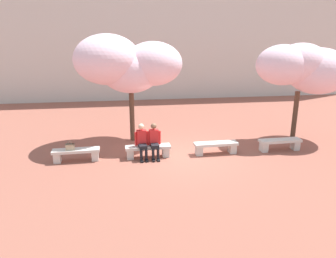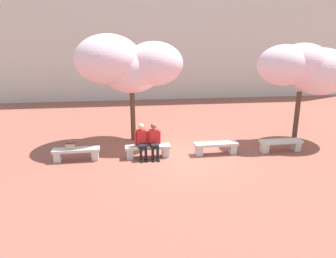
% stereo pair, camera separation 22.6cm
% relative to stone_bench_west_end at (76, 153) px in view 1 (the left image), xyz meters
% --- Properties ---
extents(ground_plane, '(100.00, 100.00, 0.00)m').
position_rel_stone_bench_west_end_xyz_m(ground_plane, '(3.87, 0.00, -0.30)').
color(ground_plane, '#8E5142').
extents(building_facade, '(28.00, 4.00, 8.75)m').
position_rel_stone_bench_west_end_xyz_m(building_facade, '(3.87, 12.51, 4.08)').
color(building_facade, beige).
rests_on(building_facade, ground).
extents(stone_bench_west_end, '(1.67, 0.46, 0.45)m').
position_rel_stone_bench_west_end_xyz_m(stone_bench_west_end, '(0.00, 0.00, 0.00)').
color(stone_bench_west_end, beige).
rests_on(stone_bench_west_end, ground).
extents(stone_bench_near_west, '(1.67, 0.46, 0.45)m').
position_rel_stone_bench_west_end_xyz_m(stone_bench_near_west, '(2.58, 0.00, 0.00)').
color(stone_bench_near_west, beige).
rests_on(stone_bench_near_west, ground).
extents(stone_bench_center, '(1.67, 0.46, 0.45)m').
position_rel_stone_bench_west_end_xyz_m(stone_bench_center, '(5.16, 0.00, 0.00)').
color(stone_bench_center, beige).
rests_on(stone_bench_center, ground).
extents(stone_bench_near_east, '(1.67, 0.46, 0.45)m').
position_rel_stone_bench_west_end_xyz_m(stone_bench_near_east, '(7.73, 0.00, 0.00)').
color(stone_bench_near_east, beige).
rests_on(stone_bench_near_east, ground).
extents(person_seated_left, '(0.51, 0.71, 1.29)m').
position_rel_stone_bench_west_end_xyz_m(person_seated_left, '(2.36, -0.05, 0.40)').
color(person_seated_left, black).
rests_on(person_seated_left, ground).
extents(person_seated_right, '(0.51, 0.69, 1.29)m').
position_rel_stone_bench_west_end_xyz_m(person_seated_right, '(2.81, -0.05, 0.40)').
color(person_seated_right, black).
rests_on(person_seated_right, ground).
extents(handbag, '(0.30, 0.15, 0.34)m').
position_rel_stone_bench_west_end_xyz_m(handbag, '(-0.19, -0.03, 0.28)').
color(handbag, tan).
rests_on(handbag, stone_bench_west_end).
extents(cherry_tree_main, '(4.26, 2.95, 4.40)m').
position_rel_stone_bench_west_end_xyz_m(cherry_tree_main, '(1.97, 1.93, 2.93)').
color(cherry_tree_main, '#513828').
rests_on(cherry_tree_main, ground).
extents(cherry_tree_secondary, '(3.88, 2.43, 4.04)m').
position_rel_stone_bench_west_end_xyz_m(cherry_tree_secondary, '(9.06, 1.20, 2.77)').
color(cherry_tree_secondary, '#513828').
rests_on(cherry_tree_secondary, ground).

